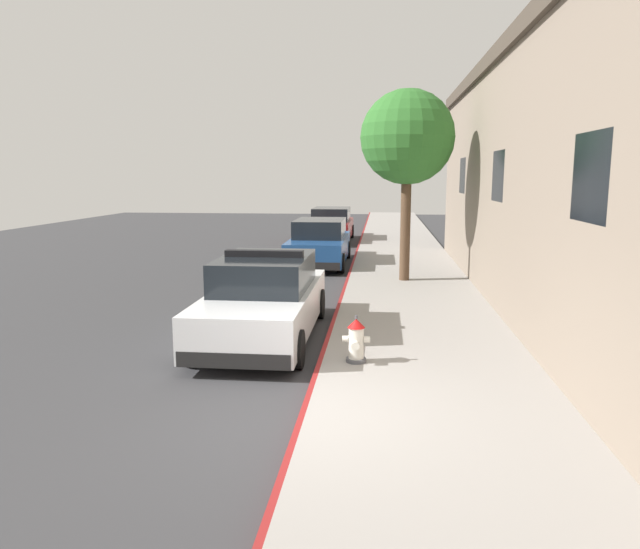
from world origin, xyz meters
TOP-DOWN VIEW (x-y plane):
  - ground_plane at (-4.30, 10.00)m, footprint 31.78×60.00m
  - sidewalk_pavement at (1.70, 10.00)m, footprint 3.40×60.00m
  - curb_painted_edge at (-0.04, 10.00)m, footprint 0.08×60.00m
  - police_cruiser at (-1.29, 3.79)m, footprint 1.94×4.84m
  - parked_car_silver_ahead at (-1.22, 13.19)m, footprint 1.94×4.84m
  - parked_car_dark_far at (-1.44, 20.49)m, footprint 1.94×4.84m
  - fire_hydrant at (0.53, 2.03)m, footprint 0.44×0.40m
  - street_tree at (1.56, 9.61)m, footprint 2.57×2.57m

SIDE VIEW (x-z plane):
  - ground_plane at x=-4.30m, z-range -0.20..0.00m
  - sidewalk_pavement at x=1.70m, z-range 0.00..0.15m
  - curb_painted_edge at x=-0.04m, z-range 0.00..0.15m
  - fire_hydrant at x=0.53m, z-range 0.12..0.88m
  - parked_car_silver_ahead at x=-1.22m, z-range -0.04..1.52m
  - parked_car_dark_far at x=-1.44m, z-range -0.04..1.52m
  - police_cruiser at x=-1.29m, z-range -0.10..1.58m
  - street_tree at x=1.56m, z-range 1.45..6.67m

